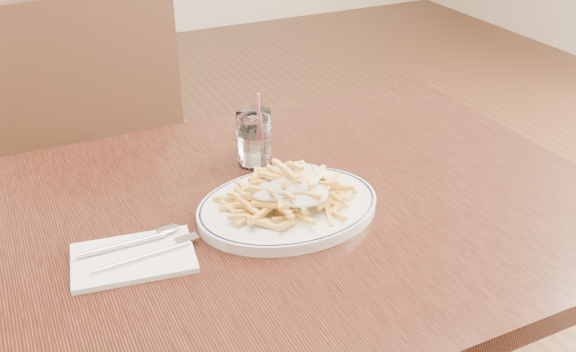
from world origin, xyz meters
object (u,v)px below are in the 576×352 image
fries_plate (288,207)px  table (266,249)px  chair_far (86,149)px  loaded_fries (288,186)px  water_glass (254,141)px

fries_plate → table: bearing=149.0°
chair_far → fries_plate: bearing=-74.2°
table → chair_far: size_ratio=1.21×
table → loaded_fries: 0.14m
loaded_fries → fries_plate: bearing=63.4°
loaded_fries → chair_far: bearing=105.8°
chair_far → fries_plate: chair_far is taller
fries_plate → loaded_fries: (-0.00, -0.00, 0.04)m
loaded_fries → table: bearing=149.0°
loaded_fries → water_glass: (0.02, 0.19, -0.01)m
table → chair_far: (-0.19, 0.76, -0.11)m
chair_far → water_glass: size_ratio=6.90×
chair_far → loaded_fries: chair_far is taller
fries_plate → water_glass: (0.02, 0.19, 0.04)m
table → fries_plate: (0.03, -0.02, 0.09)m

